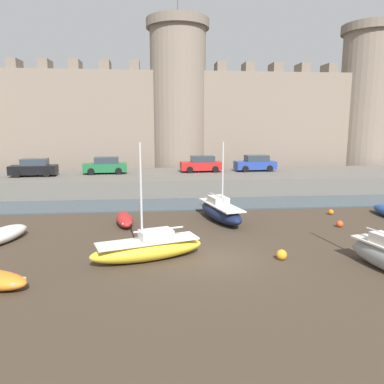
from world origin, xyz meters
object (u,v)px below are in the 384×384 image
Objects in this scene: car_quay_centre_east at (255,163)px; sailboat_midflat_left at (220,211)px; mooring_buoy_mid_mud at (282,255)px; rowboat_near_channel_right at (125,219)px; car_quay_east at (201,164)px; car_quay_centre_west at (106,166)px; car_quay_west at (34,168)px; sailboat_midflat_centre at (149,248)px; mooring_buoy_off_centre at (331,212)px; mooring_buoy_near_shore at (340,224)px; rowboat_near_channel_left at (3,235)px.

sailboat_midflat_left is at bearing -113.70° from car_quay_centre_east.
sailboat_midflat_left is 11.60× the size of mooring_buoy_mid_mud.
car_quay_east is at bearing 64.70° from rowboat_near_channel_right.
rowboat_near_channel_right is at bearing -78.27° from car_quay_centre_west.
car_quay_west reaches higher than rowboat_near_channel_right.
mooring_buoy_mid_mud is (7.77, -6.98, -0.13)m from rowboat_near_channel_right.
sailboat_midflat_centre is 1.32× the size of car_quay_centre_west.
rowboat_near_channel_right is 9.10× the size of mooring_buoy_off_centre.
mooring_buoy_mid_mud is at bearing -101.75° from car_quay_centre_east.
rowboat_near_channel_right is 0.79× the size of car_quay_centre_east.
mooring_buoy_near_shore is 17.22m from car_quay_east.
mooring_buoy_off_centre is at bearing 72.96° from mooring_buoy_near_shore.
car_quay_west is (-23.29, 10.77, 2.18)m from mooring_buoy_off_centre.
rowboat_near_channel_left is 21.23m from car_quay_east.
car_quay_east is (-1.19, 20.90, 2.12)m from mooring_buoy_mid_mud.
mooring_buoy_near_shore is 0.10× the size of car_quay_centre_west.
car_quay_centre_west is at bearing 117.37° from mooring_buoy_mid_mud.
mooring_buoy_off_centre is 13.06m from car_quay_centre_east.
mooring_buoy_near_shore is at bearing -32.07° from car_quay_west.
car_quay_west reaches higher than mooring_buoy_mid_mud.
mooring_buoy_off_centre is (12.60, 7.77, -0.38)m from sailboat_midflat_centre.
car_quay_centre_east reaches higher than mooring_buoy_mid_mud.
mooring_buoy_off_centre is (20.43, 4.28, -0.22)m from rowboat_near_channel_left.
sailboat_midflat_centre is at bearing -77.50° from car_quay_centre_west.
sailboat_midflat_left is at bearing 56.33° from sailboat_midflat_centre.
mooring_buoy_near_shore is 0.10× the size of car_quay_west.
rowboat_near_channel_right is 13.84m from car_quay_centre_west.
car_quay_centre_west reaches higher than mooring_buoy_mid_mud.
rowboat_near_channel_right is at bearing -115.30° from car_quay_east.
car_quay_west is at bearing 147.93° from mooring_buoy_near_shore.
rowboat_near_channel_left is at bearing -101.92° from car_quay_centre_west.
sailboat_midflat_left reaches higher than rowboat_near_channel_right.
car_quay_east is at bearing 3.11° from car_quay_centre_west.
mooring_buoy_off_centre is at bearing 11.84° from rowboat_near_channel_left.
rowboat_near_channel_left is 9.03× the size of mooring_buoy_near_shore.
car_quay_west is (-22.31, 13.98, 2.15)m from mooring_buoy_near_shore.
car_quay_west is 21.33m from car_quay_centre_east.
mooring_buoy_near_shore is 0.10× the size of car_quay_east.
rowboat_near_channel_right is 0.79× the size of car_quay_east.
sailboat_midflat_left is at bearing -37.43° from car_quay_west.
sailboat_midflat_centre is 13.39× the size of mooring_buoy_near_shore.
car_quay_west is 15.77m from car_quay_east.
rowboat_near_channel_left is (-6.23, -2.89, 0.03)m from rowboat_near_channel_right.
sailboat_midflat_centre reaches higher than mooring_buoy_off_centre.
car_quay_east reaches higher than mooring_buoy_near_shore.
car_quay_centre_west is 14.95m from car_quay_centre_east.
car_quay_centre_east is at bearing 49.25° from rowboat_near_channel_right.
rowboat_near_channel_left is (-7.83, 3.49, -0.16)m from sailboat_midflat_centre.
mooring_buoy_off_centre is at bearing -80.83° from car_quay_centre_east.
sailboat_midflat_left is 13.55m from car_quay_east.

